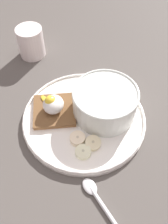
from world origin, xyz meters
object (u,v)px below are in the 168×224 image
at_px(oatmeal_bowl, 105,102).
at_px(coffee_mug, 31,42).
at_px(poached_egg, 52,104).
at_px(banana_slice_back, 83,152).
at_px(toast_slice, 54,111).
at_px(banana_slice_left, 93,143).
at_px(banana_slice_front, 78,139).
at_px(spoon, 98,199).

height_order(oatmeal_bowl, coffee_mug, coffee_mug).
xyz_separation_m(poached_egg, banana_slice_back, (-0.09, -0.09, -0.02)).
height_order(toast_slice, banana_slice_left, banana_slice_left).
relative_size(poached_egg, coffee_mug, 0.81).
height_order(toast_slice, banana_slice_back, same).
distance_m(toast_slice, poached_egg, 0.02).
distance_m(poached_egg, coffee_mug, 0.23).
relative_size(oatmeal_bowl, banana_slice_back, 4.39).
height_order(toast_slice, banana_slice_front, banana_slice_front).
relative_size(banana_slice_left, coffee_mug, 0.56).
xyz_separation_m(oatmeal_bowl, banana_slice_back, (-0.12, 0.02, -0.03)).
distance_m(banana_slice_left, coffee_mug, 0.35).
xyz_separation_m(oatmeal_bowl, poached_egg, (-0.03, 0.11, -0.00)).
bearing_deg(toast_slice, banana_slice_front, -130.16).
bearing_deg(oatmeal_bowl, poached_egg, 104.13).
bearing_deg(toast_slice, poached_egg, 49.11).
xyz_separation_m(oatmeal_bowl, banana_slice_front, (-0.09, 0.04, -0.03)).
bearing_deg(banana_slice_back, banana_slice_left, -33.00).
xyz_separation_m(banana_slice_left, coffee_mug, (0.26, 0.23, 0.03)).
bearing_deg(banana_slice_left, banana_slice_back, 147.00).
distance_m(oatmeal_bowl, banana_slice_front, 0.10).
bearing_deg(spoon, banana_slice_left, 16.11).
bearing_deg(toast_slice, banana_slice_left, -121.07).
relative_size(poached_egg, banana_slice_left, 1.46).
bearing_deg(coffee_mug, poached_egg, -148.44).
bearing_deg(oatmeal_bowl, banana_slice_left, 175.35).
distance_m(toast_slice, spoon, 0.22).
height_order(oatmeal_bowl, toast_slice, oatmeal_bowl).
bearing_deg(poached_egg, banana_slice_front, -130.17).
relative_size(oatmeal_bowl, banana_slice_left, 3.13).
bearing_deg(poached_egg, spoon, -141.47).
bearing_deg(banana_slice_back, poached_egg, 45.45).
relative_size(banana_slice_left, spoon, 0.47).
xyz_separation_m(oatmeal_bowl, toast_slice, (-0.03, 0.11, -0.03)).
distance_m(oatmeal_bowl, banana_slice_back, 0.12).
bearing_deg(spoon, coffee_mug, 34.93).
bearing_deg(coffee_mug, banana_slice_back, -143.60).
bearing_deg(banana_slice_left, oatmeal_bowl, -4.65).
relative_size(poached_egg, banana_slice_front, 1.53).
bearing_deg(banana_slice_back, spoon, -150.61).
distance_m(banana_slice_back, spoon, 0.10).
height_order(banana_slice_left, spoon, banana_slice_left).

